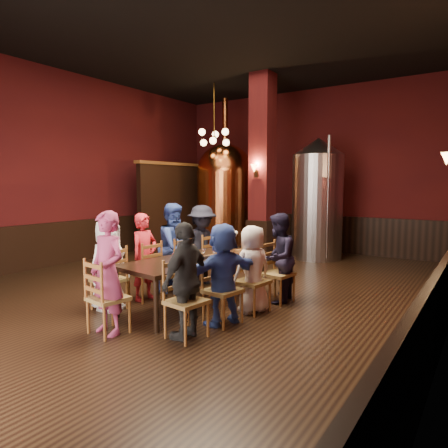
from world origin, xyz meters
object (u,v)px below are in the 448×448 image
Objects in this scene: person_1 at (144,257)px; steel_vessel at (317,199)px; dining_table at (196,262)px; rose_vase at (231,236)px; person_0 at (108,265)px; copper_kettle at (225,195)px; person_2 at (175,248)px.

steel_vessel reaches higher than person_1.
dining_table is 4.90m from steel_vessel.
rose_vase is at bearing 95.76° from dining_table.
steel_vessel is (0.11, 4.83, 0.82)m from dining_table.
rose_vase is at bearing -29.33° from person_0.
steel_vessel reaches higher than dining_table.
person_0 is 0.32× the size of copper_kettle.
dining_table is 1.61× the size of person_2.
person_0 is 0.88× the size of person_2.
person_0 is 0.67m from person_1.
person_1 is 0.66m from person_2.
person_1 reaches higher than dining_table.
dining_table is at bearing -91.73° from rose_vase.
rose_vase is (2.66, -3.79, -0.57)m from copper_kettle.
copper_kettle is (-1.83, 4.32, 0.78)m from person_2.
steel_vessel is at bearing -11.85° from person_1.
person_1 is 0.47× the size of steel_vessel.
rose_vase is (0.83, 0.53, 0.21)m from person_2.
dining_table is 5.50m from copper_kettle.
person_0 reaches higher than dining_table.
person_1 is (0.09, 0.66, 0.02)m from person_0.
person_1 is 5.21m from steel_vessel.
person_2 is 4.55m from steel_vessel.
person_1 is at bearing -101.13° from steel_vessel.
person_1 is 5.34m from copper_kettle.
person_0 is (-0.97, -0.88, -0.00)m from dining_table.
steel_vessel reaches higher than rose_vase.
dining_table is 0.91m from person_1.
copper_kettle reaches higher than person_0.
person_2 is 4.75m from copper_kettle.
steel_vessel is at bearing 1.62° from copper_kettle.
steel_vessel is (1.08, 5.71, 0.82)m from person_0.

